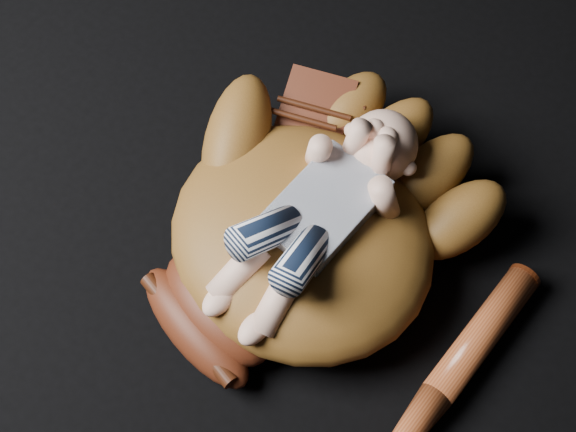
{
  "coord_description": "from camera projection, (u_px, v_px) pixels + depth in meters",
  "views": [
    {
      "loc": [
        0.36,
        -0.28,
        1.07
      ],
      "look_at": [
        0.04,
        0.14,
        0.09
      ],
      "focal_mm": 50.0,
      "sensor_mm": 36.0,
      "label": 1
    }
  ],
  "objects": [
    {
      "name": "baseball_glove",
      "position": [
        302.0,
        232.0,
        1.11
      ],
      "size": [
        0.6,
        0.65,
        0.17
      ],
      "primitive_type": null,
      "rotation": [
        0.0,
        0.0,
        -0.25
      ],
      "color": "brown",
      "rests_on": "ground"
    },
    {
      "name": "newborn_baby",
      "position": [
        310.0,
        220.0,
        1.05
      ],
      "size": [
        0.19,
        0.39,
        0.15
      ],
      "primitive_type": null,
      "rotation": [
        0.0,
        0.0,
        -0.05
      ],
      "color": "beige",
      "rests_on": "baseball_glove"
    },
    {
      "name": "baseball_bat",
      "position": [
        424.0,
        411.0,
        1.05
      ],
      "size": [
        0.07,
        0.5,
        0.05
      ],
      "primitive_type": null,
      "rotation": [
        0.0,
        0.0,
        -0.05
      ],
      "color": "#953F1C",
      "rests_on": "ground"
    }
  ]
}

